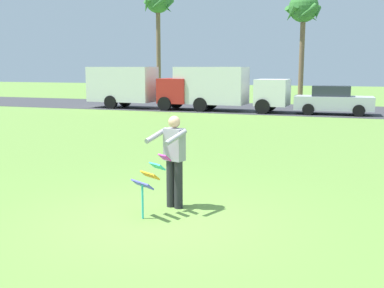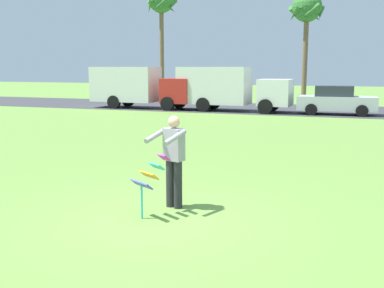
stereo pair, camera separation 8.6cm
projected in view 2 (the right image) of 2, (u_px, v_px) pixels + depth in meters
ground_plane at (158, 219)px, 7.96m from camera, size 120.00×120.00×0.00m
road_strip at (302, 110)px, 28.37m from camera, size 120.00×8.00×0.01m
person_kite_flyer at (173, 158)px, 8.48m from camera, size 0.67×0.74×1.73m
kite_held at (149, 177)px, 8.00m from camera, size 0.63×0.73×1.08m
parked_truck_red_cab at (137, 86)px, 29.24m from camera, size 6.75×2.23×2.62m
parked_truck_white_box at (227, 87)px, 27.27m from camera, size 6.76×2.28×2.62m
parked_car_silver at (336, 101)px, 25.32m from camera, size 4.26×1.95×1.60m
palm_tree_left_near at (161, 5)px, 38.15m from camera, size 2.58×2.71×9.13m
palm_tree_right_near at (307, 12)px, 32.62m from camera, size 2.58×2.71×7.86m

